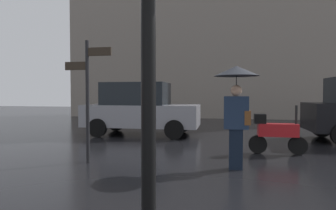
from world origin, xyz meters
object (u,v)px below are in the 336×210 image
(street_signpost, at_px, (88,88))
(pedestrian_with_umbrella, at_px, (237,93))
(parked_scooter, at_px, (276,132))
(parked_car_right, at_px, (140,108))

(street_signpost, bearing_deg, pedestrian_with_umbrella, 0.68)
(parked_scooter, bearing_deg, parked_car_right, 128.43)
(parked_car_right, bearing_deg, street_signpost, 79.30)
(parked_scooter, distance_m, street_signpost, 4.71)
(pedestrian_with_umbrella, relative_size, parked_scooter, 1.46)
(parked_car_right, bearing_deg, parked_scooter, 135.95)
(street_signpost, bearing_deg, parked_car_right, 91.52)
(pedestrian_with_umbrella, bearing_deg, parked_car_right, 166.98)
(parked_car_right, height_order, street_signpost, street_signpost)
(parked_scooter, relative_size, parked_car_right, 0.34)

